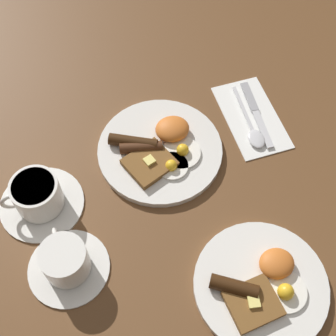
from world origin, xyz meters
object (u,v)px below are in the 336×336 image
(teacup_far, at_px, (66,262))
(spoon, at_px, (254,132))
(knife, at_px, (255,110))
(breakfast_plate_far, at_px, (261,285))
(breakfast_plate_near, at_px, (160,149))
(teacup_near, at_px, (38,197))

(teacup_far, distance_m, spoon, 0.48)
(knife, xyz_separation_m, spoon, (0.03, 0.06, 0.00))
(breakfast_plate_far, distance_m, spoon, 0.34)
(breakfast_plate_near, distance_m, teacup_near, 0.27)
(teacup_near, height_order, knife, teacup_near)
(breakfast_plate_far, xyz_separation_m, teacup_near, (0.35, -0.28, 0.02))
(teacup_far, distance_m, knife, 0.52)
(knife, relative_size, spoon, 1.05)
(breakfast_plate_near, distance_m, breakfast_plate_far, 0.34)
(knife, bearing_deg, teacup_far, -59.28)
(breakfast_plate_near, relative_size, breakfast_plate_far, 1.09)
(breakfast_plate_far, xyz_separation_m, knife, (-0.14, -0.37, -0.01))
(breakfast_plate_far, bearing_deg, spoon, -110.40)
(spoon, bearing_deg, teacup_far, -65.11)
(breakfast_plate_near, relative_size, teacup_near, 1.57)
(breakfast_plate_near, bearing_deg, knife, -170.22)
(breakfast_plate_near, distance_m, knife, 0.24)
(breakfast_plate_far, bearing_deg, knife, -111.25)
(breakfast_plate_far, distance_m, knife, 0.40)
(breakfast_plate_near, relative_size, spoon, 1.50)
(teacup_near, bearing_deg, spoon, -175.92)
(teacup_near, bearing_deg, teacup_far, 100.44)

